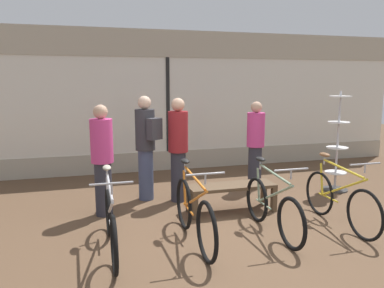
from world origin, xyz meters
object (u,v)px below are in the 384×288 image
Objects in this scene: bicycle_far_right at (339,200)px; customer_by_window at (256,142)px; customer_mid_floor at (102,158)px; customer_near_bench at (178,147)px; bicycle_far_left at (111,223)px; customer_near_rack at (146,144)px; bicycle_right at (272,207)px; display_bench at (232,189)px; accessory_rack at (337,151)px; bicycle_left at (194,213)px.

customer_by_window is (-0.32, 2.13, 0.52)m from bicycle_far_right.
customer_mid_floor is at bearing -165.44° from customer_by_window.
customer_near_bench is (-1.64, -0.39, 0.04)m from customer_by_window.
bicycle_far_left is 3.22m from bicycle_far_right.
bicycle_far_left is 2.16m from customer_near_rack.
bicycle_right is 1.07m from bicycle_far_right.
display_bench is at bearing -39.21° from customer_near_rack.
customer_near_rack reaches higher than customer_near_bench.
display_bench is at bearing -11.29° from customer_mid_floor.
customer_near_rack is at bearing -175.57° from customer_by_window.
accessory_rack is 1.12× the size of customer_by_window.
customer_mid_floor is (-4.33, -0.17, 0.14)m from accessory_rack.
bicycle_left is at bearing -132.97° from display_bench.
customer_near_bench reaches higher than display_bench.
customer_mid_floor is (-0.77, -0.59, -0.08)m from customer_near_rack.
bicycle_far_left is 1.24× the size of display_bench.
bicycle_left is 1.33m from display_bench.
display_bench is 0.81× the size of customer_mid_floor.
display_bench is (-1.27, 0.98, -0.02)m from bicycle_far_right.
bicycle_right is 0.92× the size of customer_near_bench.
accessory_rack is (2.15, 1.54, 0.40)m from bicycle_right.
bicycle_far_right is at bearing -0.34° from bicycle_right.
bicycle_left is (1.05, -0.03, 0.02)m from bicycle_far_left.
accessory_rack reaches higher than customer_near_bench.
display_bench is at bearing -166.44° from accessory_rack.
bicycle_far_left is 1.01× the size of customer_mid_floor.
customer_by_window is at bearing 50.62° from display_bench.
customer_mid_floor is at bearing -142.33° from customer_near_rack.
accessory_rack is 1.05× the size of customer_near_bench.
bicycle_far_left is at bearing -89.08° from customer_mid_floor.
bicycle_right is at bearing -109.22° from customer_by_window.
customer_by_window reaches higher than display_bench.
bicycle_far_right is (3.22, -0.03, 0.01)m from bicycle_far_left.
bicycle_far_left is 1.03× the size of customer_by_window.
customer_near_rack is 1.08× the size of customer_by_window.
accessory_rack is at bearing 19.34° from bicycle_far_left.
bicycle_far_right is 1.60m from display_bench.
customer_mid_floor is at bearing 168.71° from display_bench.
bicycle_left is 2.18m from bicycle_far_right.
customer_by_window is at bearing 157.51° from accessory_rack.
customer_near_rack is 0.57m from customer_near_bench.
customer_near_bench is (0.52, -0.23, -0.04)m from customer_near_rack.
bicycle_far_left is at bearing 178.37° from bicycle_left.
customer_near_bench is at bearing -23.51° from customer_near_rack.
bicycle_far_right is at bearing -125.08° from accessory_rack.
bicycle_right is 0.99m from display_bench.
accessory_rack is at bearing -22.49° from customer_by_window.
bicycle_left is 0.97× the size of customer_near_rack.
bicycle_left is 1.11m from bicycle_right.
customer_near_rack is at bearing 125.81° from bicycle_right.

